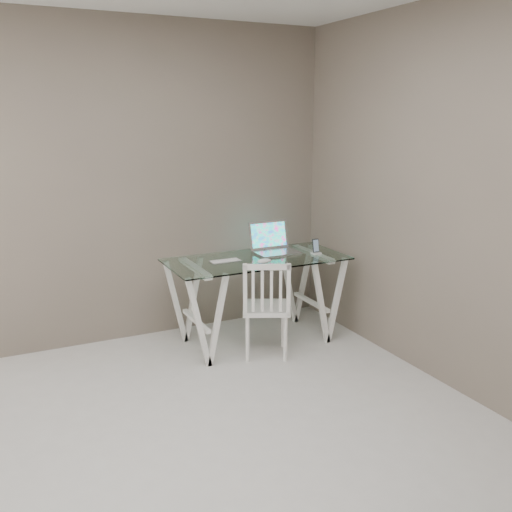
% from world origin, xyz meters
% --- Properties ---
extents(room, '(4.50, 4.52, 2.71)m').
position_xyz_m(room, '(-0.06, 0.02, 1.72)').
color(room, beige).
rests_on(room, ground).
extents(desk, '(1.50, 0.70, 0.75)m').
position_xyz_m(desk, '(1.11, 1.65, 0.38)').
color(desk, silver).
rests_on(desk, ground).
extents(chair, '(0.49, 0.49, 0.81)m').
position_xyz_m(chair, '(1.03, 1.33, 0.45)').
color(chair, white).
rests_on(chair, ground).
extents(laptop, '(0.37, 0.32, 0.26)m').
position_xyz_m(laptop, '(1.34, 1.80, 0.81)').
color(laptop, '#BBBBC0').
rests_on(laptop, desk).
extents(keyboard, '(0.26, 0.11, 0.01)m').
position_xyz_m(keyboard, '(0.83, 1.67, 0.75)').
color(keyboard, silver).
rests_on(keyboard, desk).
extents(mouse, '(0.12, 0.07, 0.04)m').
position_xyz_m(mouse, '(1.09, 1.48, 0.77)').
color(mouse, white).
rests_on(mouse, desk).
extents(phone_dock, '(0.07, 0.07, 0.13)m').
position_xyz_m(phone_dock, '(1.64, 1.57, 0.78)').
color(phone_dock, white).
rests_on(phone_dock, desk).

